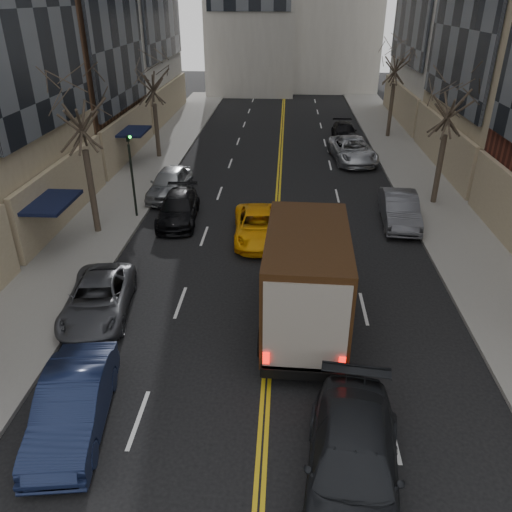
# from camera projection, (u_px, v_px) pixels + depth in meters

# --- Properties ---
(sidewalk_left) EXTENTS (4.00, 66.00, 0.15)m
(sidewalk_left) POSITION_uv_depth(u_px,v_px,m) (134.00, 185.00, 30.97)
(sidewalk_left) COLOR slate
(sidewalk_left) RESTS_ON ground
(sidewalk_right) EXTENTS (4.00, 66.00, 0.15)m
(sidewalk_right) POSITION_uv_depth(u_px,v_px,m) (428.00, 191.00, 29.99)
(sidewalk_right) COLOR slate
(sidewalk_right) RESTS_ON ground
(tree_lf_mid) EXTENTS (3.20, 3.20, 8.91)m
(tree_lf_mid) POSITION_uv_depth(u_px,v_px,m) (76.00, 96.00, 21.74)
(tree_lf_mid) COLOR #382D23
(tree_lf_mid) RESTS_ON sidewalk_left
(tree_lf_far) EXTENTS (3.20, 3.20, 8.12)m
(tree_lf_far) POSITION_uv_depth(u_px,v_px,m) (151.00, 70.00, 33.51)
(tree_lf_far) COLOR #382D23
(tree_lf_far) RESTS_ON sidewalk_left
(tree_rt_mid) EXTENTS (3.20, 3.20, 8.32)m
(tree_rt_mid) POSITION_uv_depth(u_px,v_px,m) (453.00, 91.00, 25.41)
(tree_rt_mid) COLOR #382D23
(tree_rt_mid) RESTS_ON sidewalk_right
(tree_rt_far) EXTENTS (3.20, 3.20, 9.11)m
(tree_rt_far) POSITION_uv_depth(u_px,v_px,m) (398.00, 50.00, 38.41)
(tree_rt_far) COLOR #382D23
(tree_rt_far) RESTS_ON sidewalk_right
(traffic_signal) EXTENTS (0.29, 0.26, 4.70)m
(traffic_signal) POSITION_uv_depth(u_px,v_px,m) (131.00, 167.00, 25.18)
(traffic_signal) COLOR black
(traffic_signal) RESTS_ON sidewalk_left
(ups_truck) EXTENTS (3.07, 7.12, 3.85)m
(ups_truck) POSITION_uv_depth(u_px,v_px,m) (306.00, 277.00, 17.07)
(ups_truck) COLOR black
(ups_truck) RESTS_ON ground
(observer_sedan) EXTENTS (2.88, 5.71, 1.59)m
(observer_sedan) POSITION_uv_depth(u_px,v_px,m) (353.00, 464.00, 11.61)
(observer_sedan) COLOR black
(observer_sedan) RESTS_ON ground
(taxi) EXTENTS (2.64, 5.05, 1.36)m
(taxi) POSITION_uv_depth(u_px,v_px,m) (258.00, 226.00, 23.92)
(taxi) COLOR #FFAD0A
(taxi) RESTS_ON ground
(pedestrian) EXTENTS (0.40, 0.61, 1.65)m
(pedestrian) POSITION_uv_depth(u_px,v_px,m) (275.00, 291.00, 18.38)
(pedestrian) COLOR black
(pedestrian) RESTS_ON ground
(parked_lf_b) EXTENTS (2.26, 4.86, 1.54)m
(parked_lf_b) POSITION_uv_depth(u_px,v_px,m) (73.00, 405.00, 13.34)
(parked_lf_b) COLOR #111936
(parked_lf_b) RESTS_ON ground
(parked_lf_c) EXTENTS (2.85, 5.06, 1.33)m
(parked_lf_c) POSITION_uv_depth(u_px,v_px,m) (98.00, 299.00, 18.19)
(parked_lf_c) COLOR #47484E
(parked_lf_c) RESTS_ON ground
(parked_lf_d) EXTENTS (2.28, 4.90, 1.38)m
(parked_lf_d) POSITION_uv_depth(u_px,v_px,m) (178.00, 208.00, 25.86)
(parked_lf_d) COLOR black
(parked_lf_d) RESTS_ON ground
(parked_lf_e) EXTENTS (2.22, 4.90, 1.63)m
(parked_lf_e) POSITION_uv_depth(u_px,v_px,m) (170.00, 183.00, 29.00)
(parked_lf_e) COLOR #9FA2A6
(parked_lf_e) RESTS_ON ground
(parked_rt_a) EXTENTS (1.98, 4.89, 1.58)m
(parked_rt_a) POSITION_uv_depth(u_px,v_px,m) (400.00, 209.00, 25.50)
(parked_rt_a) COLOR #4B4C52
(parked_rt_a) RESTS_ON ground
(parked_rt_b) EXTENTS (3.34, 6.11, 1.63)m
(parked_rt_b) POSITION_uv_depth(u_px,v_px,m) (352.00, 150.00, 35.26)
(parked_rt_b) COLOR #B4B6BC
(parked_rt_b) RESTS_ON ground
(parked_rt_c) EXTENTS (1.91, 4.60, 1.33)m
(parked_rt_c) POSITION_uv_depth(u_px,v_px,m) (344.00, 132.00, 40.49)
(parked_rt_c) COLOR black
(parked_rt_c) RESTS_ON ground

